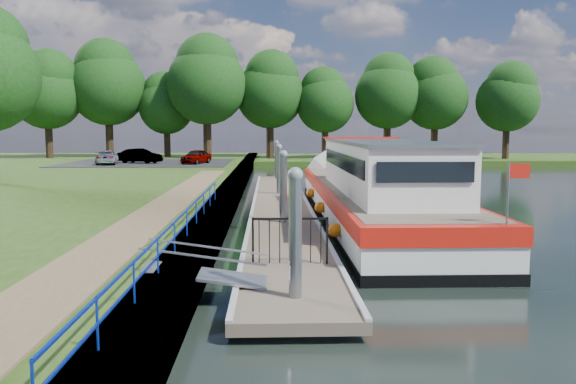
{
  "coord_description": "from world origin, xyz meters",
  "views": [
    {
      "loc": [
        -0.5,
        -11.16,
        3.65
      ],
      "look_at": [
        0.18,
        9.14,
        1.4
      ],
      "focal_mm": 35.0,
      "sensor_mm": 36.0,
      "label": 1
    }
  ],
  "objects_px": {
    "pontoon": "(281,210)",
    "barge": "(368,192)",
    "car_a": "(196,156)",
    "car_c": "(107,157)",
    "car_b": "(140,156)"
  },
  "relations": [
    {
      "from": "barge",
      "to": "car_c",
      "type": "xyz_separation_m",
      "value": [
        -17.4,
        23.52,
        0.31
      ]
    },
    {
      "from": "pontoon",
      "to": "barge",
      "type": "distance_m",
      "value": 3.89
    },
    {
      "from": "barge",
      "to": "car_b",
      "type": "bearing_deg",
      "value": 121.0
    },
    {
      "from": "pontoon",
      "to": "car_a",
      "type": "xyz_separation_m",
      "value": [
        -6.64,
        23.24,
        1.25
      ]
    },
    {
      "from": "car_b",
      "to": "car_c",
      "type": "bearing_deg",
      "value": 145.3
    },
    {
      "from": "car_a",
      "to": "barge",
      "type": "bearing_deg",
      "value": -46.57
    },
    {
      "from": "pontoon",
      "to": "car_a",
      "type": "relative_size",
      "value": 8.54
    },
    {
      "from": "pontoon",
      "to": "barge",
      "type": "relative_size",
      "value": 1.42
    },
    {
      "from": "car_a",
      "to": "car_c",
      "type": "relative_size",
      "value": 0.9
    },
    {
      "from": "barge",
      "to": "car_b",
      "type": "xyz_separation_m",
      "value": [
        -15.08,
        25.1,
        0.36
      ]
    },
    {
      "from": "car_a",
      "to": "car_c",
      "type": "bearing_deg",
      "value": -152.3
    },
    {
      "from": "barge",
      "to": "car_a",
      "type": "height_order",
      "value": "barge"
    },
    {
      "from": "pontoon",
      "to": "barge",
      "type": "xyz_separation_m",
      "value": [
        3.6,
        -1.17,
        0.9
      ]
    },
    {
      "from": "car_a",
      "to": "car_b",
      "type": "xyz_separation_m",
      "value": [
        -4.84,
        0.7,
        0.02
      ]
    },
    {
      "from": "barge",
      "to": "car_b",
      "type": "relative_size",
      "value": 5.67
    }
  ]
}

